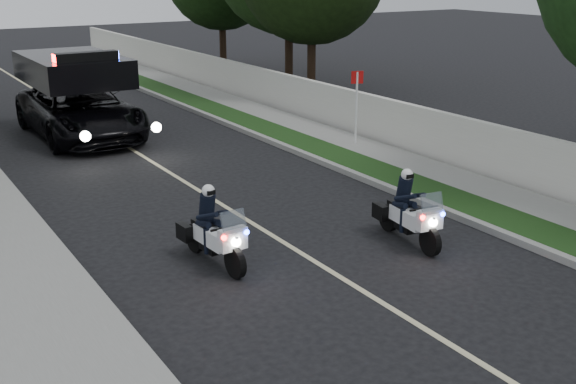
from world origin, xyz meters
The scene contains 14 objects.
ground centered at (0.00, 0.00, 0.00)m, with size 120.00×120.00×0.00m, color black.
curb_right centered at (4.10, 10.00, 0.07)m, with size 0.20×60.00×0.15m, color gray.
grass_verge centered at (4.80, 10.00, 0.08)m, with size 1.20×60.00×0.16m, color #193814.
sidewalk_right centered at (6.10, 10.00, 0.08)m, with size 1.40×60.00×0.16m, color gray.
property_wall centered at (7.10, 10.00, 0.75)m, with size 0.22×60.00×1.50m, color beige.
curb_left centered at (-4.10, 10.00, 0.07)m, with size 0.20×60.00×0.15m, color gray.
lane_marking centered at (0.00, 10.00, 0.00)m, with size 0.12×50.00×0.01m, color #BFB78C.
police_moto_left centered at (-1.71, 3.57, 0.00)m, with size 0.65×1.85×1.57m, color white, non-canonical shape.
police_moto_right centered at (2.21, 2.45, 0.00)m, with size 0.64×1.84×1.56m, color silver, non-canonical shape.
police_suv centered at (-0.82, 15.36, 0.00)m, with size 2.99×6.46×3.14m, color black.
sign_post centered at (6.00, 9.29, 0.00)m, with size 0.39×0.39×2.51m, color #AF0D0C, non-canonical shape.
tree_right_c centered at (9.75, 17.44, 0.00)m, with size 6.25×6.25×10.42m, color black, non-canonical shape.
tree_right_d centered at (9.87, 19.46, 0.00)m, with size 6.86×6.86×11.44m, color #1F4115, non-canonical shape.
tree_right_e centered at (10.24, 26.78, 0.00)m, with size 5.91×5.91×9.86m, color #183510, non-canonical shape.
Camera 1 is at (-7.11, -7.87, 5.53)m, focal length 44.08 mm.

